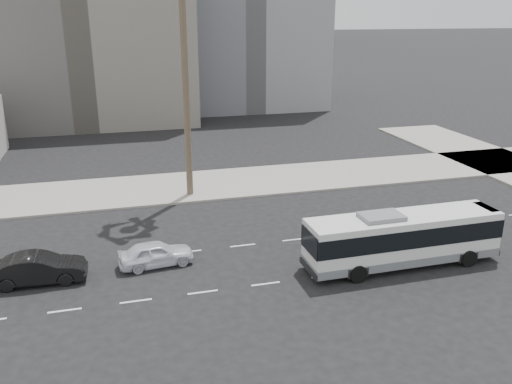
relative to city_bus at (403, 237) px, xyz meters
name	(u,v)px	position (x,y,z in m)	size (l,w,h in m)	color
ground	(325,276)	(-4.18, -0.17, -1.51)	(700.00, 700.00, 0.00)	black
sidewalk_north	(246,181)	(-4.18, 15.33, -1.43)	(120.00, 7.00, 0.15)	gray
midrise_beige_west	(82,41)	(-16.18, 44.83, 7.49)	(24.00, 18.00, 18.00)	#5E5B57
midrise_gray_center	(237,5)	(3.82, 51.83, 11.49)	(20.00, 20.00, 26.00)	slate
city_bus	(403,237)	(0.00, 0.00, 0.00)	(10.03, 2.45, 2.87)	silver
car_a	(156,254)	(-11.96, 3.20, -0.87)	(3.74, 1.51, 1.28)	silver
car_b	(38,269)	(-17.46, 2.82, -0.79)	(4.35, 1.52, 1.43)	black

